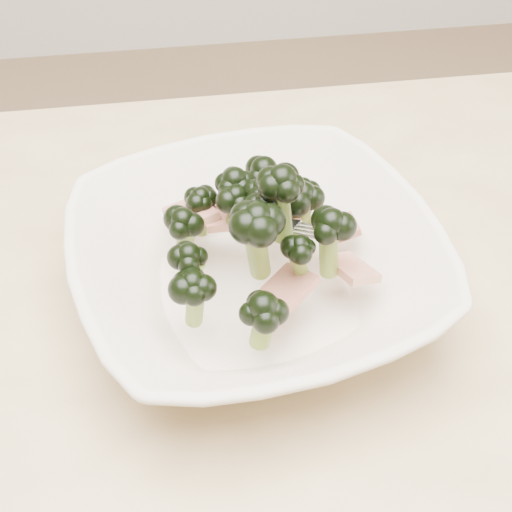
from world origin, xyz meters
The scene contains 2 objects.
dining_table centered at (0.00, 0.00, 0.65)m, with size 1.20×0.80×0.75m.
broccoli_dish centered at (0.07, 0.06, 0.79)m, with size 0.36×0.36×0.14m.
Camera 1 is at (0.01, -0.37, 1.21)m, focal length 50.00 mm.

